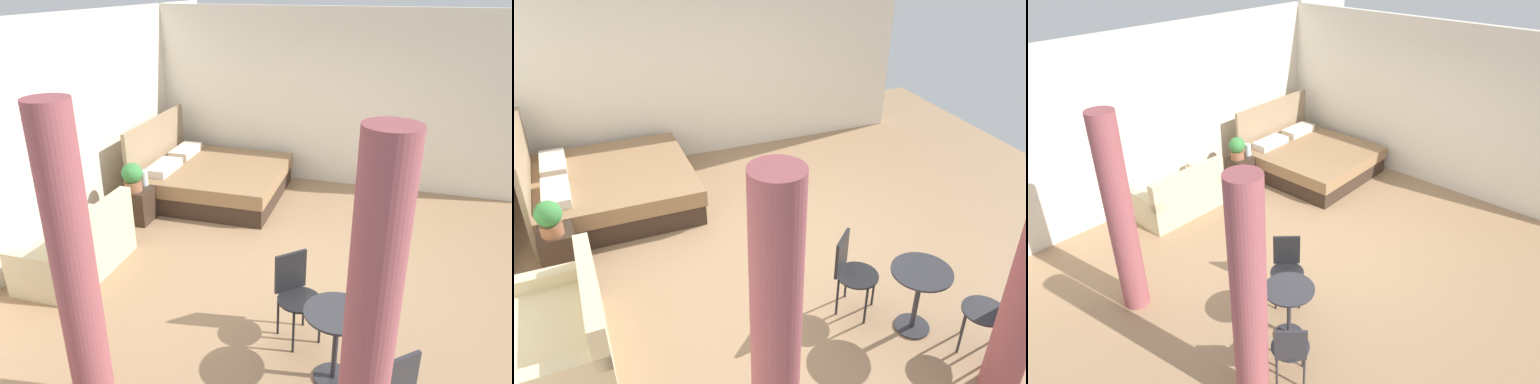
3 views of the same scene
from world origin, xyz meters
The scene contains 11 objects.
ground_plane centered at (0.00, 0.00, -0.01)m, with size 8.66×9.29×0.02m, color #9E7A56.
wall_right centered at (2.83, 0.00, 1.41)m, with size 0.12×6.29×2.82m, color silver.
bed centered at (1.65, 1.79, 0.28)m, with size 1.96×2.08×1.20m.
couch centered at (-0.90, 2.44, 0.28)m, with size 1.37×0.83×0.84m.
nightstand centered at (0.54, 2.46, 0.24)m, with size 0.48×0.38×0.49m.
potted_plant centered at (0.44, 2.47, 0.70)m, with size 0.29×0.29×0.40m.
vase centered at (0.66, 2.42, 0.60)m, with size 0.12×0.12×0.22m.
balcony_table centered at (-1.73, -0.66, 0.48)m, with size 0.56×0.56×0.70m.
cafe_chair_near_window centered at (-2.22, -1.11, 0.51)m, with size 0.55×0.55×0.83m.
cafe_chair_near_couch centered at (-1.25, -0.21, 0.51)m, with size 0.58×0.58×0.85m.
curtain_right centered at (-2.58, 1.12, 1.25)m, with size 0.31×0.31×2.50m.
Camera 2 is at (-4.61, 1.95, 3.66)m, focal length 35.93 mm.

